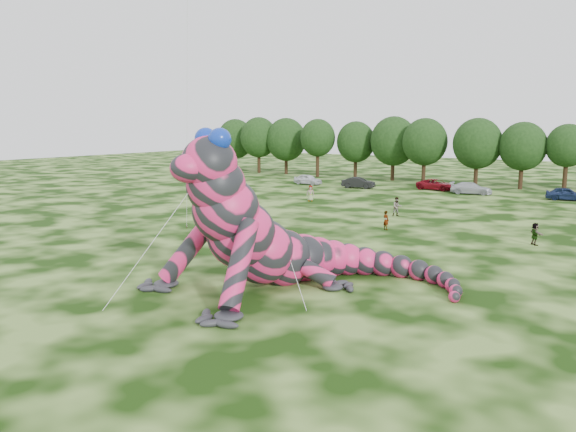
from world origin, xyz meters
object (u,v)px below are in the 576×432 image
Objects in this scene: inflatable_gecko at (280,207)px; flying_kite at (187,4)px; tree_8 at (522,156)px; spectator_1 at (397,207)px; tree_4 at (356,150)px; tree_5 at (393,149)px; spectator_5 at (535,234)px; car_4 at (566,194)px; tree_6 at (424,151)px; tree_0 at (236,145)px; tree_1 at (259,145)px; tree_7 at (477,152)px; tree_3 at (318,148)px; car_3 at (471,188)px; car_0 at (308,179)px; spectator_0 at (386,220)px; tree_9 at (566,158)px; car_1 at (358,183)px; car_2 at (436,185)px; tree_2 at (286,146)px; spectator_4 at (310,193)px.

flying_kite is at bearing 172.12° from inflatable_gecko.
spectator_1 is at bearing -99.69° from tree_8.
tree_4 is 37.86m from spectator_1.
spectator_5 is (27.05, -37.90, -4.08)m from tree_5.
flying_kite is 4.42× the size of car_4.
tree_6 is 31.07m from spectator_1.
tree_0 is 2.15× the size of car_4.
tree_8 is (1.74, 54.71, 0.20)m from inflatable_gecko.
tree_7 is (38.27, -1.25, -0.17)m from tree_1.
tree_6 is at bearing -178.71° from tree_8.
tree_1 is at bearing 175.55° from tree_3.
spectator_1 is (-1.11, -21.05, 0.19)m from car_3.
tree_4 is at bearing 0.99° from car_0.
car_4 is 2.76× the size of spectator_0.
tree_5 is at bearing 126.36° from inflatable_gecko.
tree_6 reaches higher than spectator_5.
tree_9 reaches higher than car_1.
inflatable_gecko is at bearing -97.26° from tree_9.
tree_7 is (-4.13, 54.53, 0.47)m from inflatable_gecko.
tree_6 is at bearing -8.65° from spectator_5.
tree_7 is at bearing 0.92° from tree_6.
spectator_1 is (3.94, -22.86, 0.20)m from car_2.
car_0 is (12.00, -12.42, -4.09)m from tree_2.
tree_6 is (30.80, -1.37, -0.16)m from tree_1.
spectator_4 reaches higher than car_0.
tree_5 reaches higher than car_0.
tree_2 is 1.92× the size of car_3.
spectator_5 is 27.85m from spectator_4.
car_4 reaches higher than car_1.
spectator_4 reaches higher than car_4.
tree_8 is at bearing -71.39° from spectator_0.
tree_9 is at bearing 0.43° from tree_3.
tree_3 is 1.88× the size of car_3.
car_0 is (17.33, -11.71, -4.17)m from tree_1.
tree_1 is 2.28× the size of car_0.
tree_7 is at bearing -178.22° from tree_8.
car_2 is 3.15× the size of spectator_5.
flying_kite is at bearing 78.90° from spectator_5.
tree_4 is 1.76× the size of car_2.
car_2 is at bearing -152.32° from tree_9.
tree_4 is at bearing 177.57° from tree_5.
flying_kite reaches higher than tree_2.
tree_3 is (18.84, -2.17, -0.03)m from tree_0.
car_4 is at bearing -79.53° from car_0.
spectator_5 is at bearing -142.96° from car_1.
tree_5 is 1.91× the size of car_2.
tree_6 is at bearing 38.97° from car_2.
spectator_5 is (13.27, -6.42, -0.10)m from spectator_1.
tree_9 is 1.73× the size of car_3.
spectator_4 reaches higher than spectator_5.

